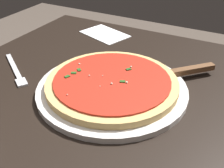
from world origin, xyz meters
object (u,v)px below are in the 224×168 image
object	(u,v)px
napkin_folded_right	(105,34)
fork	(16,71)
serving_plate	(112,89)
pizza	(112,83)
pizza_server	(176,73)

from	to	relation	value
napkin_folded_right	fork	distance (m)	0.34
napkin_folded_right	fork	bearing A→B (deg)	76.55
serving_plate	napkin_folded_right	distance (m)	0.35
pizza	fork	distance (m)	0.27
pizza	fork	world-z (taller)	pizza
serving_plate	pizza_server	size ratio (longest dim) A/B	1.82
serving_plate	pizza_server	world-z (taller)	pizza_server
serving_plate	fork	distance (m)	0.27
fork	napkin_folded_right	bearing A→B (deg)	-103.45
serving_plate	napkin_folded_right	size ratio (longest dim) A/B	2.26
fork	pizza_server	bearing A→B (deg)	-157.41
pizza_server	fork	size ratio (longest dim) A/B	1.15
napkin_folded_right	pizza_server	bearing A→B (deg)	149.67
pizza	napkin_folded_right	bearing A→B (deg)	-57.95
fork	serving_plate	bearing A→B (deg)	-171.91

